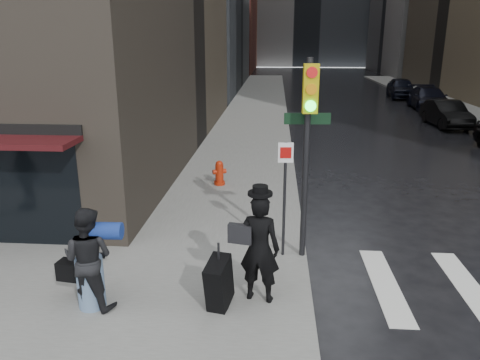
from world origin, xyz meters
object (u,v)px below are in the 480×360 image
Objects in this scene: man_jeans at (88,258)px; parked_car_2 at (446,114)px; fire_hydrant at (219,174)px; man_overcoat at (251,254)px; parked_car_3 at (429,98)px; parked_car_4 at (401,88)px; traffic_light at (306,134)px.

man_jeans is 22.76m from parked_car_2.
fire_hydrant is 16.18m from parked_car_2.
parked_car_3 is at bearing -101.07° from man_overcoat.
parked_car_4 reaches higher than fire_hydrant.
traffic_light is (0.98, 1.83, 1.77)m from man_overcoat.
fire_hydrant is at bearing 111.56° from traffic_light.
parked_car_4 is at bearing 95.06° from parked_car_3.
parked_car_4 is (0.78, 12.86, 0.09)m from parked_car_2.
traffic_light is 5.27× the size of fire_hydrant.
parked_car_2 is at bearing -115.01° from man_jeans.
fire_hydrant is at bearing -120.23° from parked_car_3.
traffic_light reaches higher than man_overcoat.
parked_car_4 is at bearing 68.70° from traffic_light.
man_jeans is at bearing -125.54° from parked_car_2.
traffic_light reaches higher than man_jeans.
parked_car_4 reaches higher than parked_car_2.
man_jeans is (-2.78, -0.38, 0.00)m from man_overcoat.
man_overcoat is at bearing -109.86° from parked_car_3.
traffic_light is 6.01m from fire_hydrant.
parked_car_4 is (10.43, 31.55, -0.28)m from man_overcoat.
parked_car_3 is (1.00, 6.43, 0.04)m from parked_car_2.
parked_car_2 is (12.43, 19.07, -0.37)m from man_jeans.
parked_car_2 is (11.03, 11.85, 0.20)m from fire_hydrant.
parked_car_4 is at bearing 84.10° from parked_car_2.
traffic_light is at bearing -119.66° from parked_car_2.
parked_car_3 is 1.11× the size of parked_car_4.
man_jeans is 0.40× the size of parked_car_4.
man_jeans is at bearing -107.97° from parked_car_4.
man_overcoat reaches higher than parked_car_2.
parked_car_3 is at bearing 78.75° from parked_car_2.
man_overcoat is 0.47× the size of parked_car_4.
traffic_light is (3.76, 2.22, 1.77)m from man_jeans.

